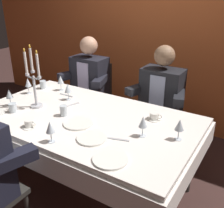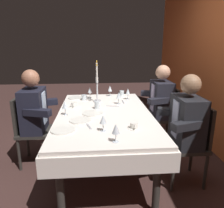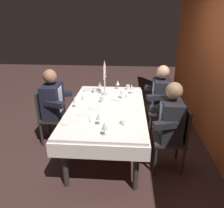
# 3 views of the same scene
# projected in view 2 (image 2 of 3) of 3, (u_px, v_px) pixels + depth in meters

# --- Properties ---
(ground_plane) EXTENTS (12.00, 12.00, 0.00)m
(ground_plane) POSITION_uv_depth(u_px,v_px,m) (105.00, 167.00, 2.81)
(ground_plane) COLOR #3E2723
(dining_table) EXTENTS (1.94, 1.14, 0.74)m
(dining_table) POSITION_uv_depth(u_px,v_px,m) (104.00, 122.00, 2.64)
(dining_table) COLOR white
(dining_table) RESTS_ON ground_plane
(candelabra) EXTENTS (0.19, 0.11, 0.58)m
(candelabra) POSITION_uv_depth(u_px,v_px,m) (97.00, 85.00, 3.02)
(candelabra) COLOR silver
(candelabra) RESTS_ON dining_table
(dinner_plate_0) EXTENTS (0.23, 0.23, 0.01)m
(dinner_plate_0) POSITION_uv_depth(u_px,v_px,m) (80.00, 120.00, 2.33)
(dinner_plate_0) COLOR white
(dinner_plate_0) RESTS_ON dining_table
(dinner_plate_1) EXTENTS (0.24, 0.24, 0.01)m
(dinner_plate_1) POSITION_uv_depth(u_px,v_px,m) (93.00, 113.00, 2.56)
(dinner_plate_1) COLOR white
(dinner_plate_1) RESTS_ON dining_table
(dinner_plate_2) EXTENTS (0.22, 0.22, 0.01)m
(dinner_plate_2) POSITION_uv_depth(u_px,v_px,m) (76.00, 98.00, 3.26)
(dinner_plate_2) COLOR white
(dinner_plate_2) RESTS_ON dining_table
(dinner_plate_3) EXTENTS (0.24, 0.24, 0.01)m
(dinner_plate_3) POSITION_uv_depth(u_px,v_px,m) (63.00, 130.00, 2.07)
(dinner_plate_3) COLOR white
(dinner_plate_3) RESTS_ON dining_table
(wine_glass_0) EXTENTS (0.07, 0.07, 0.16)m
(wine_glass_0) POSITION_uv_depth(u_px,v_px,m) (90.00, 91.00, 3.26)
(wine_glass_0) COLOR silver
(wine_glass_0) RESTS_ON dining_table
(wine_glass_1) EXTENTS (0.07, 0.07, 0.16)m
(wine_glass_1) POSITION_uv_depth(u_px,v_px,m) (128.00, 92.00, 3.19)
(wine_glass_1) COLOR silver
(wine_glass_1) RESTS_ON dining_table
(wine_glass_2) EXTENTS (0.07, 0.07, 0.16)m
(wine_glass_2) POSITION_uv_depth(u_px,v_px,m) (116.00, 129.00, 1.81)
(wine_glass_2) COLOR silver
(wine_glass_2) RESTS_ON dining_table
(wine_glass_3) EXTENTS (0.07, 0.07, 0.16)m
(wine_glass_3) POSITION_uv_depth(u_px,v_px,m) (65.00, 105.00, 2.50)
(wine_glass_3) COLOR silver
(wine_glass_3) RESTS_ON dining_table
(wine_glass_4) EXTENTS (0.07, 0.07, 0.16)m
(wine_glass_4) POSITION_uv_depth(u_px,v_px,m) (110.00, 89.00, 3.38)
(wine_glass_4) COLOR silver
(wine_glass_4) RESTS_ON dining_table
(wine_glass_5) EXTENTS (0.07, 0.07, 0.16)m
(wine_glass_5) POSITION_uv_depth(u_px,v_px,m) (103.00, 120.00, 2.03)
(wine_glass_5) COLOR silver
(wine_glass_5) RESTS_ON dining_table
(wine_glass_6) EXTENTS (0.07, 0.07, 0.16)m
(wine_glass_6) POSITION_uv_depth(u_px,v_px,m) (119.00, 96.00, 2.94)
(wine_glass_6) COLOR silver
(wine_glass_6) RESTS_ON dining_table
(water_tumbler_0) EXTENTS (0.07, 0.07, 0.08)m
(water_tumbler_0) POSITION_uv_depth(u_px,v_px,m) (84.00, 98.00, 3.15)
(water_tumbler_0) COLOR silver
(water_tumbler_0) RESTS_ON dining_table
(water_tumbler_1) EXTENTS (0.06, 0.06, 0.09)m
(water_tumbler_1) POSITION_uv_depth(u_px,v_px,m) (97.00, 105.00, 2.75)
(water_tumbler_1) COLOR silver
(water_tumbler_1) RESTS_ON dining_table
(water_tumbler_2) EXTENTS (0.07, 0.07, 0.09)m
(water_tumbler_2) POSITION_uv_depth(u_px,v_px,m) (122.00, 93.00, 3.40)
(water_tumbler_2) COLOR silver
(water_tumbler_2) RESTS_ON dining_table
(coffee_cup_0) EXTENTS (0.13, 0.12, 0.06)m
(coffee_cup_0) POSITION_uv_depth(u_px,v_px,m) (74.00, 105.00, 2.82)
(coffee_cup_0) COLOR white
(coffee_cup_0) RESTS_ON dining_table
(coffee_cup_1) EXTENTS (0.13, 0.12, 0.06)m
(coffee_cup_1) POSITION_uv_depth(u_px,v_px,m) (134.00, 126.00, 2.12)
(coffee_cup_1) COLOR white
(coffee_cup_1) RESTS_ON dining_table
(spoon_0) EXTENTS (0.07, 0.17, 0.01)m
(spoon_0) POSITION_uv_depth(u_px,v_px,m) (113.00, 106.00, 2.86)
(spoon_0) COLOR #B7B7BC
(spoon_0) RESTS_ON dining_table
(fork_1) EXTENTS (0.17, 0.02, 0.01)m
(fork_1) POSITION_uv_depth(u_px,v_px,m) (123.00, 102.00, 3.07)
(fork_1) COLOR #B7B7BC
(fork_1) RESTS_ON dining_table
(fork_2) EXTENTS (0.17, 0.07, 0.01)m
(fork_2) POSITION_uv_depth(u_px,v_px,m) (89.00, 126.00, 2.17)
(fork_2) COLOR #B7B7BC
(fork_2) RESTS_ON dining_table
(seated_diner_0) EXTENTS (0.63, 0.48, 1.24)m
(seated_diner_0) POSITION_uv_depth(u_px,v_px,m) (162.00, 99.00, 3.25)
(seated_diner_0) COLOR #2D2B27
(seated_diner_0) RESTS_ON ground_plane
(seated_diner_1) EXTENTS (0.63, 0.48, 1.24)m
(seated_diner_1) POSITION_uv_depth(u_px,v_px,m) (33.00, 110.00, 2.73)
(seated_diner_1) COLOR #2D2B27
(seated_diner_1) RESTS_ON ground_plane
(seated_diner_2) EXTENTS (0.63, 0.48, 1.24)m
(seated_diner_2) POSITION_uv_depth(u_px,v_px,m) (188.00, 121.00, 2.35)
(seated_diner_2) COLOR #2D2B27
(seated_diner_2) RESTS_ON ground_plane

